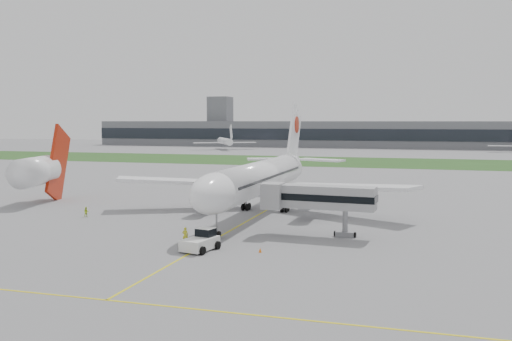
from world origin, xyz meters
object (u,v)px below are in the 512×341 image
(airliner, at_px, (262,177))
(neighbor_aircraft, at_px, (38,170))
(pushback_tug, at_px, (201,241))
(ground_crew_near, at_px, (185,235))
(jet_bridge, at_px, (315,197))

(airliner, xyz_separation_m, neighbor_aircraft, (-39.77, -0.93, 0.09))
(pushback_tug, xyz_separation_m, neighbor_aircraft, (-40.38, 25.33, 4.68))
(ground_crew_near, bearing_deg, neighbor_aircraft, -49.99)
(airliner, xyz_separation_m, jet_bridge, (11.15, -14.83, -0.87))
(airliner, distance_m, neighbor_aircraft, 39.79)
(jet_bridge, bearing_deg, ground_crew_near, -143.46)
(pushback_tug, relative_size, ground_crew_near, 2.60)
(pushback_tug, bearing_deg, airliner, 102.94)
(ground_crew_near, distance_m, neighbor_aircraft, 43.83)
(jet_bridge, distance_m, ground_crew_near, 16.66)
(jet_bridge, xyz_separation_m, neighbor_aircraft, (-50.92, 13.89, 0.96))
(jet_bridge, bearing_deg, pushback_tug, -128.58)
(ground_crew_near, xyz_separation_m, neighbor_aircraft, (-37.24, 22.59, 4.80))
(airliner, relative_size, ground_crew_near, 28.32)
(jet_bridge, xyz_separation_m, ground_crew_near, (-13.68, -8.70, -3.84))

